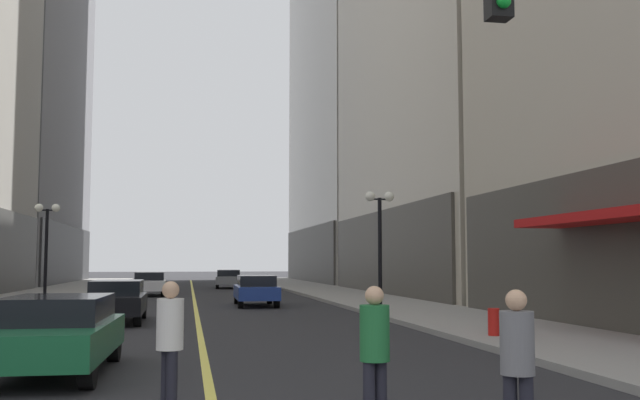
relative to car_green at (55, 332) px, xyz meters
name	(u,v)px	position (x,y,z in m)	size (l,w,h in m)	color
ground_plane	(194,297)	(2.56, 27.08, -0.72)	(200.00, 200.00, 0.00)	#262628
sidewalk_left	(34,297)	(-5.69, 27.08, -0.64)	(4.50, 78.00, 0.15)	gray
sidewalk_right	(342,294)	(10.81, 27.08, -0.64)	(4.50, 78.00, 0.15)	gray
lane_centre_stripe	(194,297)	(2.56, 27.08, -0.72)	(0.16, 70.00, 0.01)	#E5D64C
storefront_awning_right	(608,217)	(12.26, 2.85, 2.27)	(1.60, 6.93, 3.12)	#B21414
car_green	(55,332)	(0.00, 0.00, 0.00)	(1.96, 4.43, 1.32)	#196038
car_black	(116,300)	(0.01, 10.67, 0.00)	(1.78, 4.37, 1.32)	black
car_blue	(256,289)	(5.14, 18.30, 0.00)	(1.79, 4.37, 1.32)	navy
car_white	(150,283)	(0.11, 29.07, 0.00)	(1.88, 4.61, 1.32)	silver
car_grey	(228,278)	(5.12, 39.62, 0.00)	(1.99, 4.38, 1.32)	slate
pedestrian_in_white_shirt	(170,337)	(2.01, -3.70, 0.25)	(0.45, 0.45, 1.67)	black
pedestrian_in_green_parka	(375,347)	(4.31, -5.07, 0.23)	(0.43, 0.43, 1.64)	black
pedestrian_in_grey_suit	(517,359)	(5.46, -6.27, 0.23)	(0.48, 0.48, 1.64)	black
street_lamp_left_far	(47,231)	(-3.84, 19.84, 2.54)	(1.06, 0.36, 4.43)	black
street_lamp_right_mid	(380,224)	(8.96, 11.88, 2.54)	(1.06, 0.36, 4.43)	black
fire_hydrant_right	(494,325)	(9.46, 3.34, -0.32)	(0.28, 0.28, 0.80)	red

